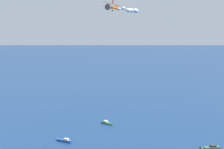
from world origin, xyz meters
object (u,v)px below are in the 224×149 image
Objects in this scene: biplane_lead at (112,7)px; wingwalker_lead at (113,1)px; motorboat_far_port at (64,140)px; motorboat_near_centre at (108,123)px; motorboat_offshore at (209,148)px.

wingwalker_lead reaches higher than biplane_lead.
motorboat_far_port is at bearing -68.12° from wingwalker_lead.
motorboat_near_centre is 1.14× the size of motorboat_far_port.
motorboat_offshore is at bearing -179.77° from wingwalker_lead.
motorboat_offshore is at bearing 151.54° from motorboat_far_port.
biplane_lead is at bearing 71.90° from motorboat_near_centre.
wingwalker_lead is (47.86, 0.19, 64.70)m from motorboat_offshore.
wingwalker_lead is (-0.36, 0.45, 2.11)m from biplane_lead.
motorboat_far_port is at bearing 30.51° from motorboat_near_centre.
motorboat_offshore is 5.36× the size of wingwalker_lead.
wingwalker_lead is (16.08, 50.79, 64.78)m from motorboat_near_centre.
motorboat_near_centre is 34.24m from motorboat_far_port.
biplane_lead is at bearing -51.36° from wingwalker_lead.
motorboat_far_port is 72.01m from biplane_lead.
motorboat_offshore is at bearing 122.13° from motorboat_near_centre.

